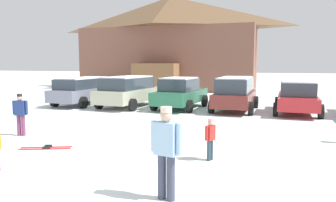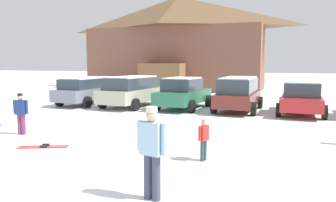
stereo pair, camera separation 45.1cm
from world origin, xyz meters
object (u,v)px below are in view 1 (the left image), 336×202
parked_green_coupe (180,93)px  skier_child_in_red_jacket (210,137)px  parked_beige_suv (128,90)px  parked_grey_wagon (84,90)px  skier_teen_in_navy_coat (20,112)px  skier_adult_in_blue_parka (166,148)px  ski_lodge (171,42)px  pair_of_skis (46,148)px  parked_maroon_van (235,93)px  parked_red_sedan (297,97)px

parked_green_coupe → skier_child_in_red_jacket: parked_green_coupe is taller
parked_beige_suv → parked_green_coupe: parked_beige_suv is taller
parked_grey_wagon → skier_teen_in_navy_coat: size_ratio=3.36×
parked_beige_suv → skier_adult_in_blue_parka: (5.75, -11.21, 0.03)m
parked_beige_suv → ski_lodge: bearing=96.5°
pair_of_skis → parked_maroon_van: bearing=64.7°
parked_maroon_van → parked_red_sedan: (2.96, -0.09, -0.12)m
parked_green_coupe → parked_beige_suv: bearing=-175.9°
parked_grey_wagon → parked_green_coupe: parked_green_coupe is taller
ski_lodge → skier_teen_in_navy_coat: bearing=-87.0°
skier_adult_in_blue_parka → skier_child_in_red_jacket: 2.62m
parked_maroon_van → skier_child_in_red_jacket: bearing=-88.1°
parked_grey_wagon → parked_red_sedan: size_ratio=1.07×
ski_lodge → skier_teen_in_navy_coat: size_ratio=11.45×
parked_grey_wagon → skier_adult_in_blue_parka: (8.66, -11.37, 0.08)m
parked_maroon_van → skier_teen_in_navy_coat: bearing=-127.7°
parked_maroon_van → parked_red_sedan: size_ratio=1.01×
parked_grey_wagon → parked_green_coupe: 5.82m
parked_green_coupe → pair_of_skis: (-1.49, -9.10, -0.82)m
parked_maroon_van → ski_lodge: bearing=119.3°
parked_grey_wagon → parked_maroon_van: size_ratio=1.06×
parked_maroon_van → pair_of_skis: bearing=-115.3°
parked_beige_suv → parked_maroon_van: 5.80m
parked_red_sedan → pair_of_skis: bearing=-128.7°
ski_lodge → parked_maroon_van: 15.35m
parked_maroon_van → skier_teen_in_navy_coat: size_ratio=3.17×
parked_grey_wagon → skier_child_in_red_jacket: size_ratio=4.52×
skier_adult_in_blue_parka → skier_teen_in_navy_coat: 7.10m
parked_green_coupe → parked_red_sedan: size_ratio=0.98×
parked_grey_wagon → skier_teen_in_navy_coat: 8.27m
parked_beige_suv → parked_maroon_van: (5.79, 0.32, 0.01)m
parked_beige_suv → skier_child_in_red_jacket: parked_beige_suv is taller
parked_red_sedan → parked_green_coupe: bearing=-179.8°
skier_teen_in_navy_coat → parked_red_sedan: bearing=40.9°
parked_beige_suv → parked_green_coupe: size_ratio=1.05×
ski_lodge → skier_child_in_red_jacket: size_ratio=15.38×
parked_red_sedan → pair_of_skis: (-7.32, -9.12, -0.78)m
skier_teen_in_navy_coat → pair_of_skis: bearing=-32.0°
skier_child_in_red_jacket → skier_teen_in_navy_coat: bearing=172.1°
skier_teen_in_navy_coat → skier_child_in_red_jacket: skier_teen_in_navy_coat is taller
skier_adult_in_blue_parka → parked_maroon_van: bearing=89.8°
parked_beige_suv → parked_maroon_van: bearing=3.2°
skier_teen_in_navy_coat → pair_of_skis: size_ratio=0.98×
ski_lodge → skier_child_in_red_jacket: bearing=-70.9°
ski_lodge → parked_maroon_van: (7.32, -13.04, -3.44)m
ski_lodge → skier_teen_in_navy_coat: 21.42m
parked_beige_suv → pair_of_skis: (1.43, -8.89, -0.89)m
parked_red_sedan → ski_lodge: bearing=128.0°
parked_maroon_van → pair_of_skis: (-4.36, -9.22, -0.90)m
parked_red_sedan → skier_child_in_red_jacket: parked_red_sedan is taller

